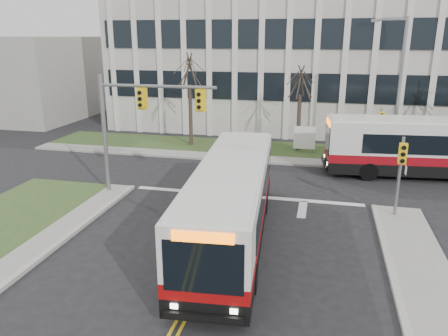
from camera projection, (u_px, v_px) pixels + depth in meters
ground at (204, 276)px, 15.22m from camera, size 120.00×120.00×0.00m
sidewalk_cross at (341, 164)px, 28.30m from camera, size 44.00×1.60×0.14m
building_lawn at (340, 154)px, 30.92m from camera, size 44.00×5.00×0.12m
office_building at (342, 59)px, 40.39m from camera, size 40.00×16.00×12.00m
building_annex at (24, 78)px, 43.91m from camera, size 12.00×12.00×8.00m
mast_arm_signal at (133, 115)px, 21.88m from camera, size 6.11×0.38×6.20m
signal_pole_near at (401, 166)px, 19.39m from camera, size 0.34×0.39×3.80m
signal_pole_far at (380, 128)px, 27.31m from camera, size 0.34×0.39×3.80m
streetlight at (397, 84)px, 27.10m from camera, size 2.15×0.25×9.20m
directory_sign at (305, 138)px, 30.67m from camera, size 1.50×0.12×2.00m
tree_left at (190, 72)px, 31.71m from camera, size 1.80×1.80×7.70m
tree_mid at (301, 83)px, 30.35m from camera, size 1.80×1.80×6.82m
bus_main at (232, 203)px, 17.56m from camera, size 3.55×12.12×3.19m
bus_cross at (437, 149)px, 25.57m from camera, size 12.88×3.99×3.38m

